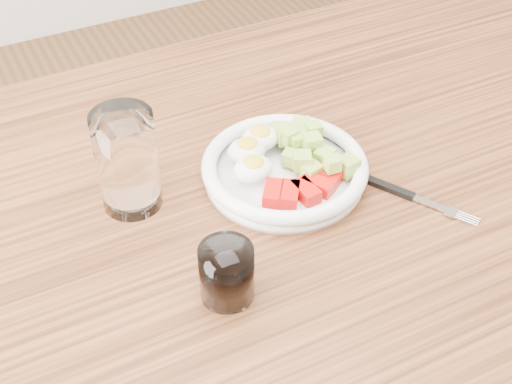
# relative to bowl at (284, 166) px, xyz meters

# --- Properties ---
(dining_table) EXTENTS (1.50, 0.90, 0.77)m
(dining_table) POSITION_rel_bowl_xyz_m (-0.05, -0.05, -0.12)
(dining_table) COLOR brown
(dining_table) RESTS_ON ground
(bowl) EXTENTS (0.22, 0.22, 0.06)m
(bowl) POSITION_rel_bowl_xyz_m (0.00, 0.00, 0.00)
(bowl) COLOR white
(bowl) RESTS_ON dining_table
(fork) EXTENTS (0.10, 0.15, 0.01)m
(fork) POSITION_rel_bowl_xyz_m (0.12, -0.10, -0.02)
(fork) COLOR black
(fork) RESTS_ON dining_table
(water_glass) EXTENTS (0.08, 0.08, 0.14)m
(water_glass) POSITION_rel_bowl_xyz_m (-0.20, 0.05, 0.05)
(water_glass) COLOR white
(water_glass) RESTS_ON dining_table
(coffee_glass) EXTENTS (0.06, 0.06, 0.07)m
(coffee_glass) POSITION_rel_bowl_xyz_m (-0.15, -0.15, 0.01)
(coffee_glass) COLOR white
(coffee_glass) RESTS_ON dining_table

